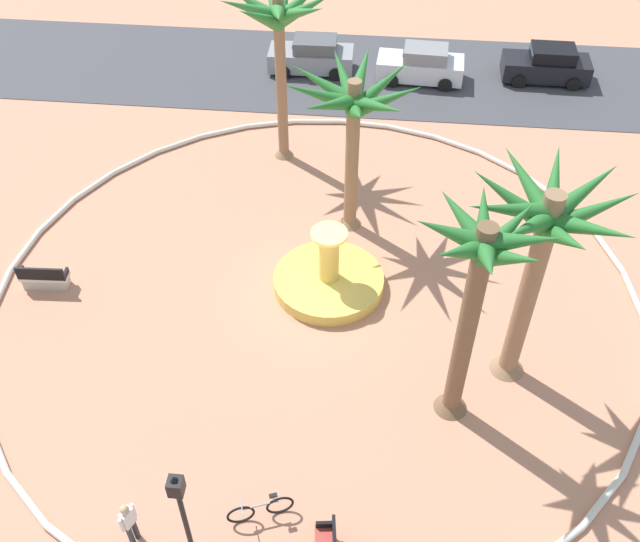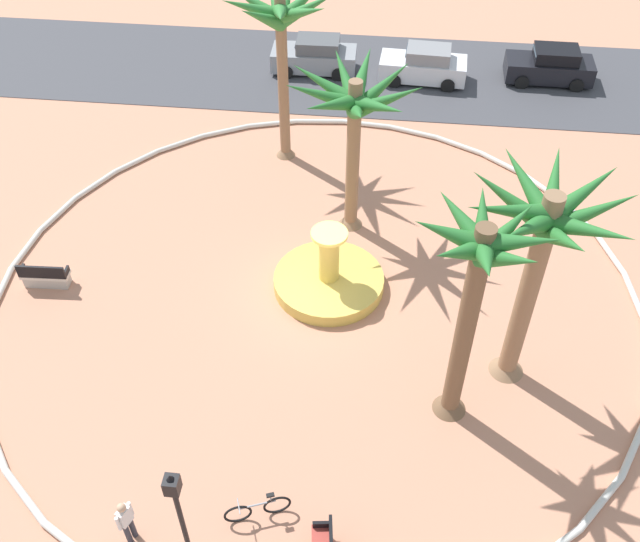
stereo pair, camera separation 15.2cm
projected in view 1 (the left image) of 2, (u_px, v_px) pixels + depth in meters
ground_plane at (316, 295)px, 23.94m from camera, size 80.00×80.00×0.00m
plaza_curb at (316, 293)px, 23.87m from camera, size 21.30×21.30×0.20m
street_asphalt at (349, 73)px, 34.72m from camera, size 48.00×8.00×0.03m
fountain at (329, 279)px, 24.01m from camera, size 3.68×3.68×2.39m
palm_tree_near_fountain at (543, 238)px, 18.12m from camera, size 4.42×4.37×6.90m
palm_tree_by_curb at (279, 25)px, 25.86m from camera, size 4.24×4.34×7.07m
palm_tree_mid_plaza at (477, 279)px, 17.10m from camera, size 3.41×3.31×7.07m
palm_tree_far_side at (353, 110)px, 23.28m from camera, size 4.57×4.64×6.12m
bench_west at (45, 279)px, 24.00m from camera, size 1.62×0.58×1.00m
lamppost at (184, 517)px, 15.73m from camera, size 0.32×0.32×4.08m
bicycle_red_frame at (261, 509)px, 18.01m from camera, size 1.63×0.70×0.94m
person_cyclist_helmet at (129, 522)px, 17.21m from camera, size 0.32×0.50×1.64m
parked_car_leftmost at (312, 56)px, 34.34m from camera, size 4.04×1.99×1.67m
parked_car_second at (421, 65)px, 33.70m from camera, size 4.09×2.09×1.67m
parked_car_third at (547, 65)px, 33.70m from camera, size 4.02×1.95×1.67m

